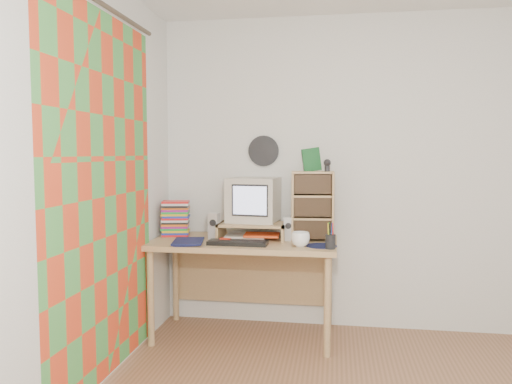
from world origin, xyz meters
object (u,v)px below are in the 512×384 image
(diary, at_px, (173,240))
(dvd_stack, at_px, (175,217))
(crt_monitor, at_px, (253,200))
(mug, at_px, (300,239))
(desk, at_px, (245,256))
(keyboard, at_px, (238,243))
(cd_rack, at_px, (312,206))

(diary, bearing_deg, dvd_stack, 95.23)
(crt_monitor, distance_m, mug, 0.58)
(desk, height_order, dvd_stack, dvd_stack)
(crt_monitor, distance_m, keyboard, 0.44)
(cd_rack, distance_m, diary, 1.07)
(crt_monitor, distance_m, cd_rack, 0.47)
(cd_rack, bearing_deg, diary, -168.62)
(keyboard, relative_size, dvd_stack, 1.46)
(desk, xyz_separation_m, keyboard, (-0.01, -0.25, 0.15))
(desk, relative_size, keyboard, 3.23)
(dvd_stack, distance_m, mug, 1.08)
(cd_rack, bearing_deg, desk, 177.35)
(dvd_stack, bearing_deg, diary, -85.91)
(crt_monitor, height_order, cd_rack, cd_rack)
(crt_monitor, relative_size, dvd_stack, 1.23)
(cd_rack, relative_size, mug, 3.99)
(keyboard, height_order, diary, diary)
(desk, distance_m, cd_rack, 0.65)
(mug, bearing_deg, dvd_stack, 163.02)
(cd_rack, distance_m, mug, 0.35)
(keyboard, distance_m, cd_rack, 0.64)
(desk, xyz_separation_m, cd_rack, (0.51, 0.02, 0.40))
(desk, relative_size, mug, 10.61)
(keyboard, bearing_deg, crt_monitor, 82.27)
(crt_monitor, bearing_deg, keyboard, -92.14)
(dvd_stack, distance_m, diary, 0.37)
(keyboard, bearing_deg, cd_rack, 29.13)
(dvd_stack, distance_m, cd_rack, 1.10)
(desk, bearing_deg, cd_rack, 2.55)
(desk, relative_size, dvd_stack, 4.71)
(crt_monitor, xyz_separation_m, dvd_stack, (-0.63, -0.03, -0.15))
(desk, xyz_separation_m, diary, (-0.49, -0.27, 0.16))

